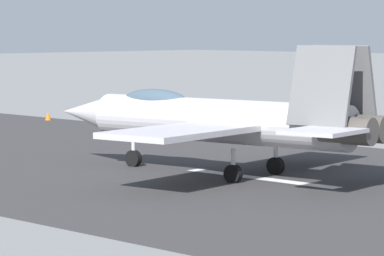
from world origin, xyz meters
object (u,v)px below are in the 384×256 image
marker_cone_mid (256,135)px  marker_cone_far (48,116)px  fighter_jet (220,119)px  crew_person (186,126)px

marker_cone_mid → marker_cone_far: 18.88m
fighter_jet → crew_person: fighter_jet is taller
crew_person → fighter_jet: bearing=140.3°
fighter_jet → marker_cone_mid: 15.04m
crew_person → marker_cone_far: crew_person is taller
fighter_jet → crew_person: bearing=-39.7°
fighter_jet → marker_cone_far: (27.49, -12.14, -2.13)m
marker_cone_mid → marker_cone_far: bearing=0.0°
fighter_jet → crew_person: (11.56, -9.58, -1.62)m
marker_cone_far → crew_person: bearing=170.9°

